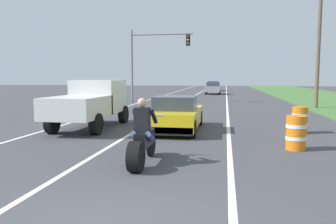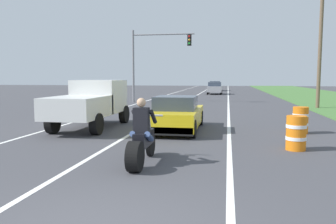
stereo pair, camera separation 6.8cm
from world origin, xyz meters
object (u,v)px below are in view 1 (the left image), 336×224
pickup_truck_left_lane_white (91,101)px  traffic_light_mast_near (151,54)px  construction_barrel_nearest (296,133)px  distant_car_further_ahead (213,86)px  sports_car_yellow (176,115)px  distant_car_far_ahead (213,88)px  construction_barrel_mid (300,120)px  motorcycle_with_rider (142,141)px

pickup_truck_left_lane_white → traffic_light_mast_near: bearing=92.5°
pickup_truck_left_lane_white → construction_barrel_nearest: 8.17m
construction_barrel_nearest → distant_car_further_ahead: bearing=95.2°
sports_car_yellow → pickup_truck_left_lane_white: bearing=178.6°
construction_barrel_nearest → distant_car_far_ahead: 32.40m
sports_car_yellow → distant_car_further_ahead: 40.09m
construction_barrel_nearest → distant_car_far_ahead: size_ratio=0.25×
construction_barrel_nearest → distant_car_further_ahead: (-3.92, 43.05, 0.27)m
distant_car_far_ahead → distant_car_further_ahead: (-0.36, 10.85, 0.00)m
construction_barrel_nearest → distant_car_far_ahead: bearing=96.3°
sports_car_yellow → traffic_light_mast_near: traffic_light_mast_near is taller
traffic_light_mast_near → construction_barrel_nearest: bearing=-64.8°
construction_barrel_nearest → construction_barrel_mid: bearing=76.6°
traffic_light_mast_near → construction_barrel_mid: bearing=-58.0°
construction_barrel_nearest → pickup_truck_left_lane_white: bearing=158.0°
pickup_truck_left_lane_white → sports_car_yellow: bearing=-1.4°
pickup_truck_left_lane_white → distant_car_further_ahead: bearing=84.8°
traffic_light_mast_near → distant_car_far_ahead: (4.62, 14.82, -3.26)m
traffic_light_mast_near → construction_barrel_nearest: traffic_light_mast_near is taller
distant_car_far_ahead → distant_car_further_ahead: 10.86m
motorcycle_with_rider → distant_car_further_ahead: 45.46m
sports_car_yellow → construction_barrel_mid: sports_car_yellow is taller
construction_barrel_mid → motorcycle_with_rider: bearing=-130.7°
construction_barrel_mid → distant_car_far_ahead: distant_car_far_ahead is taller
pickup_truck_left_lane_white → distant_car_further_ahead: size_ratio=1.20×
construction_barrel_nearest → distant_car_further_ahead: distant_car_further_ahead is taller
distant_car_far_ahead → distant_car_further_ahead: size_ratio=1.00×
sports_car_yellow → construction_barrel_nearest: size_ratio=4.30×
construction_barrel_nearest → distant_car_far_ahead: distant_car_far_ahead is taller
sports_car_yellow → construction_barrel_nearest: 4.95m
traffic_light_mast_near → sports_car_yellow: bearing=-73.7°
motorcycle_with_rider → construction_barrel_mid: motorcycle_with_rider is taller
motorcycle_with_rider → pickup_truck_left_lane_white: pickup_truck_left_lane_white is taller
construction_barrel_mid → distant_car_far_ahead: bearing=98.4°
motorcycle_with_rider → construction_barrel_mid: size_ratio=2.21×
motorcycle_with_rider → pickup_truck_left_lane_white: (-3.57, 5.46, 0.51)m
traffic_light_mast_near → construction_barrel_mid: size_ratio=6.00×
pickup_truck_left_lane_white → distant_car_further_ahead: (3.63, 40.00, -0.33)m
pickup_truck_left_lane_white → distant_car_further_ahead: pickup_truck_left_lane_white is taller
sports_car_yellow → traffic_light_mast_near: size_ratio=0.72×
traffic_light_mast_near → pickup_truck_left_lane_white: bearing=-87.5°
construction_barrel_nearest → distant_car_further_ahead: 43.23m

